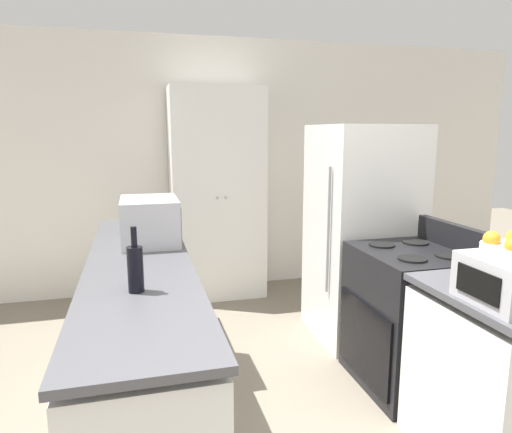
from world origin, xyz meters
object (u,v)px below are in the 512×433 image
refrigerator (362,233)px  wine_bottle (135,268)px  microwave (150,221)px  stove (410,317)px  fruit_bowl (512,248)px  toaster_oven (509,281)px  pantry_cabinet (217,194)px

refrigerator → wine_bottle: refrigerator is taller
microwave → wine_bottle: size_ratio=1.60×
stove → fruit_bowl: bearing=-97.3°
stove → toaster_oven: 1.06m
pantry_cabinet → stove: 2.28m
pantry_cabinet → stove: bearing=-65.5°
refrigerator → microwave: size_ratio=3.40×
pantry_cabinet → refrigerator: 1.57m
wine_bottle → toaster_oven: size_ratio=0.88×
refrigerator → stove: bearing=-93.3°
stove → wine_bottle: bearing=-169.3°
fruit_bowl → pantry_cabinet: bearing=105.6°
wine_bottle → toaster_oven: (1.59, -0.57, -0.01)m
stove → fruit_bowl: 1.12m
refrigerator → pantry_cabinet: bearing=128.0°
microwave → fruit_bowl: size_ratio=1.86×
pantry_cabinet → fruit_bowl: bearing=-74.4°
stove → wine_bottle: 1.83m
microwave → toaster_oven: 2.15m
microwave → wine_bottle: wine_bottle is taller
wine_bottle → pantry_cabinet: bearing=71.0°
pantry_cabinet → fruit_bowl: pantry_cabinet is taller
stove → microwave: 1.84m
wine_bottle → refrigerator: bearing=32.1°
microwave → wine_bottle: bearing=-95.9°
pantry_cabinet → toaster_oven: 3.01m
stove → wine_bottle: size_ratio=3.39×
pantry_cabinet → stove: pantry_cabinet is taller
stove → toaster_oven: size_ratio=2.97×
pantry_cabinet → refrigerator: size_ratio=1.22×
pantry_cabinet → wine_bottle: pantry_cabinet is taller
stove → microwave: microwave is taller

